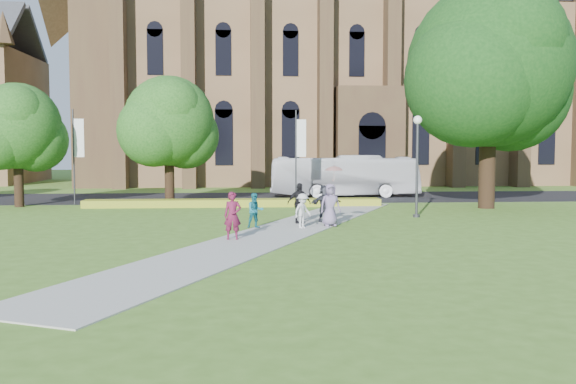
{
  "coord_description": "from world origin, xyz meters",
  "views": [
    {
      "loc": [
        -1.66,
        -25.94,
        3.62
      ],
      "look_at": [
        0.54,
        2.85,
        1.6
      ],
      "focal_mm": 40.0,
      "sensor_mm": 36.0,
      "label": 1
    }
  ],
  "objects": [
    {
      "name": "parasol",
      "position": [
        2.65,
        2.95,
        2.32
      ],
      "size": [
        1.06,
        1.06,
        0.71
      ],
      "primitive_type": "imported",
      "rotation": [
        0.0,
        0.0,
        0.39
      ],
      "color": "#D797AE",
      "rests_on": "pedestrian_4"
    },
    {
      "name": "footpath",
      "position": [
        0.0,
        1.0,
        0.02
      ],
      "size": [
        15.58,
        28.54,
        0.04
      ],
      "primitive_type": "cube",
      "rotation": [
        0.0,
        0.0,
        -0.44
      ],
      "color": "#B2B2A8",
      "rests_on": "ground"
    },
    {
      "name": "pedestrian_1",
      "position": [
        -0.96,
        2.36,
        0.82
      ],
      "size": [
        0.87,
        0.74,
        1.56
      ],
      "primitive_type": "imported",
      "rotation": [
        0.0,
        0.0,
        0.22
      ],
      "color": "#176373",
      "rests_on": "footpath"
    },
    {
      "name": "ground",
      "position": [
        0.0,
        0.0,
        0.0
      ],
      "size": [
        160.0,
        160.0,
        0.0
      ],
      "primitive_type": "plane",
      "color": "#466F21",
      "rests_on": "ground"
    },
    {
      "name": "pedestrian_0",
      "position": [
        -1.92,
        -1.11,
        0.97
      ],
      "size": [
        0.7,
        0.48,
        1.86
      ],
      "primitive_type": "imported",
      "rotation": [
        0.0,
        0.0,
        0.05
      ],
      "color": "maroon",
      "rests_on": "footpath"
    },
    {
      "name": "tour_coach",
      "position": [
        5.99,
        20.3,
        1.53
      ],
      "size": [
        10.91,
        2.9,
        3.02
      ],
      "primitive_type": "imported",
      "rotation": [
        0.0,
        0.0,
        1.54
      ],
      "color": "white",
      "rests_on": "road"
    },
    {
      "name": "banner_pole_1",
      "position": [
        -11.89,
        15.2,
        3.39
      ],
      "size": [
        0.7,
        0.1,
        6.0
      ],
      "color": "#38383D",
      "rests_on": "ground"
    },
    {
      "name": "pedestrian_5",
      "position": [
        2.44,
        4.55,
        0.92
      ],
      "size": [
        1.71,
        1.16,
        1.77
      ],
      "primitive_type": "imported",
      "rotation": [
        0.0,
        0.0,
        0.43
      ],
      "color": "#2A2B32",
      "rests_on": "footpath"
    },
    {
      "name": "road",
      "position": [
        0.0,
        20.0,
        0.01
      ],
      "size": [
        160.0,
        10.0,
        0.02
      ],
      "primitive_type": "cube",
      "color": "black",
      "rests_on": "ground"
    },
    {
      "name": "large_tree",
      "position": [
        13.0,
        11.0,
        8.37
      ],
      "size": [
        9.6,
        9.6,
        13.2
      ],
      "color": "#332114",
      "rests_on": "ground"
    },
    {
      "name": "pedestrian_2",
      "position": [
        1.14,
        2.17,
        0.81
      ],
      "size": [
        1.12,
        1.09,
        1.54
      ],
      "primitive_type": "imported",
      "rotation": [
        0.0,
        0.0,
        0.74
      ],
      "color": "silver",
      "rests_on": "footpath"
    },
    {
      "name": "pedestrian_3",
      "position": [
        1.16,
        4.04,
        0.99
      ],
      "size": [
        1.16,
        0.57,
        1.9
      ],
      "primitive_type": "imported",
      "rotation": [
        0.0,
        0.0,
        0.1
      ],
      "color": "black",
      "rests_on": "footpath"
    },
    {
      "name": "streetlamp",
      "position": [
        7.5,
        6.5,
        3.3
      ],
      "size": [
        0.44,
        0.44,
        5.24
      ],
      "color": "#38383D",
      "rests_on": "ground"
    },
    {
      "name": "street_tree_0",
      "position": [
        -15.0,
        14.0,
        4.87
      ],
      "size": [
        5.2,
        5.2,
        7.5
      ],
      "color": "#332114",
      "rests_on": "ground"
    },
    {
      "name": "street_tree_1",
      "position": [
        -6.0,
        14.5,
        5.22
      ],
      "size": [
        5.6,
        5.6,
        8.05
      ],
      "color": "#332114",
      "rests_on": "ground"
    },
    {
      "name": "cathedral",
      "position": [
        10.0,
        39.73,
        12.98
      ],
      "size": [
        52.6,
        18.25,
        28.0
      ],
      "color": "brown",
      "rests_on": "ground"
    },
    {
      "name": "flower_hedge",
      "position": [
        -2.0,
        13.2,
        0.23
      ],
      "size": [
        18.0,
        1.4,
        0.45
      ],
      "primitive_type": "cube",
      "color": "gold",
      "rests_on": "ground"
    },
    {
      "name": "banner_pole_0",
      "position": [
        2.11,
        15.2,
        3.39
      ],
      "size": [
        0.7,
        0.1,
        6.0
      ],
      "color": "#38383D",
      "rests_on": "ground"
    },
    {
      "name": "pedestrian_4",
      "position": [
        2.47,
        2.85,
        1.0
      ],
      "size": [
        1.03,
        0.77,
        1.92
      ],
      "primitive_type": "imported",
      "rotation": [
        0.0,
        0.0,
        0.17
      ],
      "color": "slate",
      "rests_on": "footpath"
    }
  ]
}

